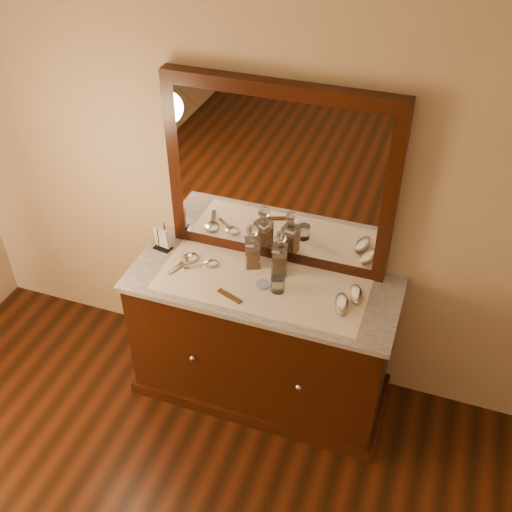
% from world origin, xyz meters
% --- Properties ---
extents(dresser_cabinet, '(1.40, 0.55, 0.82)m').
position_xyz_m(dresser_cabinet, '(0.00, 1.96, 0.41)').
color(dresser_cabinet, black).
rests_on(dresser_cabinet, floor).
extents(dresser_plinth, '(1.46, 0.59, 0.08)m').
position_xyz_m(dresser_plinth, '(0.00, 1.96, 0.04)').
color(dresser_plinth, black).
rests_on(dresser_plinth, floor).
extents(knob_left, '(0.04, 0.04, 0.04)m').
position_xyz_m(knob_left, '(-0.30, 1.67, 0.45)').
color(knob_left, silver).
rests_on(knob_left, dresser_cabinet).
extents(knob_right, '(0.04, 0.04, 0.04)m').
position_xyz_m(knob_right, '(0.30, 1.67, 0.45)').
color(knob_right, silver).
rests_on(knob_right, dresser_cabinet).
extents(marble_top, '(1.44, 0.59, 0.03)m').
position_xyz_m(marble_top, '(0.00, 1.96, 0.83)').
color(marble_top, silver).
rests_on(marble_top, dresser_cabinet).
extents(mirror_frame, '(1.20, 0.08, 1.00)m').
position_xyz_m(mirror_frame, '(0.00, 2.20, 1.35)').
color(mirror_frame, black).
rests_on(mirror_frame, marble_top).
extents(mirror_glass, '(1.06, 0.01, 0.86)m').
position_xyz_m(mirror_glass, '(0.00, 2.17, 1.35)').
color(mirror_glass, white).
rests_on(mirror_glass, marble_top).
extents(lace_runner, '(1.10, 0.45, 0.00)m').
position_xyz_m(lace_runner, '(0.00, 1.94, 0.85)').
color(lace_runner, white).
rests_on(lace_runner, marble_top).
extents(pin_dish, '(0.09, 0.09, 0.01)m').
position_xyz_m(pin_dish, '(0.01, 1.93, 0.86)').
color(pin_dish, white).
rests_on(pin_dish, lace_runner).
extents(comb, '(0.15, 0.08, 0.01)m').
position_xyz_m(comb, '(-0.12, 1.79, 0.86)').
color(comb, brown).
rests_on(comb, lace_runner).
extents(napkin_rack, '(0.11, 0.08, 0.15)m').
position_xyz_m(napkin_rack, '(-0.62, 2.05, 0.91)').
color(napkin_rack, black).
rests_on(napkin_rack, marble_top).
extents(decanter_left, '(0.11, 0.11, 0.26)m').
position_xyz_m(decanter_left, '(-0.10, 2.07, 0.96)').
color(decanter_left, '#8C5014').
rests_on(decanter_left, lace_runner).
extents(decanter_right, '(0.09, 0.09, 0.26)m').
position_xyz_m(decanter_right, '(0.06, 2.06, 0.95)').
color(decanter_right, '#8C5014').
rests_on(decanter_right, lace_runner).
extents(brush_near, '(0.10, 0.17, 0.04)m').
position_xyz_m(brush_near, '(0.44, 1.90, 0.88)').
color(brush_near, tan).
rests_on(brush_near, lace_runner).
extents(brush_far, '(0.10, 0.16, 0.04)m').
position_xyz_m(brush_far, '(0.49, 1.99, 0.87)').
color(brush_far, tan).
rests_on(brush_far, lace_runner).
extents(hand_mirror_outer, '(0.12, 0.23, 0.02)m').
position_xyz_m(hand_mirror_outer, '(-0.45, 1.98, 0.86)').
color(hand_mirror_outer, silver).
rests_on(hand_mirror_outer, lace_runner).
extents(hand_mirror_inner, '(0.18, 0.15, 0.02)m').
position_xyz_m(hand_mirror_inner, '(-0.33, 1.99, 0.86)').
color(hand_mirror_inner, silver).
rests_on(hand_mirror_inner, lace_runner).
extents(tumblers, '(0.07, 0.07, 0.08)m').
position_xyz_m(tumblers, '(0.10, 1.92, 0.89)').
color(tumblers, white).
rests_on(tumblers, lace_runner).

